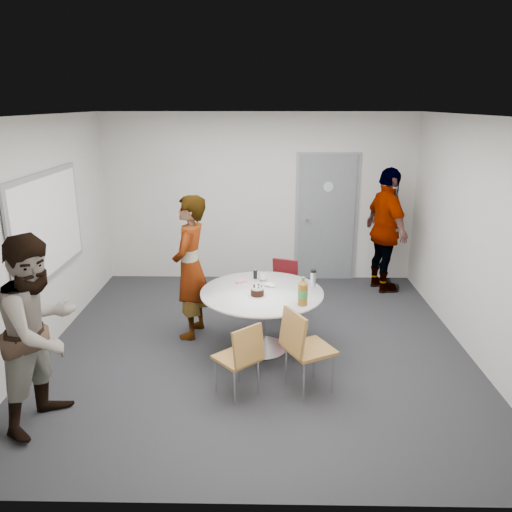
{
  "coord_description": "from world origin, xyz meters",
  "views": [
    {
      "loc": [
        0.09,
        -5.47,
        2.84
      ],
      "look_at": [
        -0.01,
        0.25,
        1.07
      ],
      "focal_mm": 35.0,
      "sensor_mm": 36.0,
      "label": 1
    }
  ],
  "objects_px": {
    "door": "(327,218)",
    "person_main": "(190,267)",
    "person_left": "(40,331)",
    "person_right": "(386,231)",
    "chair_far": "(283,282)",
    "table": "(264,300)",
    "chair_near_left": "(242,354)",
    "chair_near_right": "(302,343)",
    "whiteboard": "(48,225)"
  },
  "relations": [
    {
      "from": "door",
      "to": "person_main",
      "type": "distance_m",
      "value": 2.9
    },
    {
      "from": "person_left",
      "to": "person_right",
      "type": "relative_size",
      "value": 0.93
    },
    {
      "from": "chair_far",
      "to": "table",
      "type": "bearing_deg",
      "value": 94.65
    },
    {
      "from": "door",
      "to": "table",
      "type": "bearing_deg",
      "value": -111.36
    },
    {
      "from": "door",
      "to": "person_right",
      "type": "xyz_separation_m",
      "value": [
        0.85,
        -0.53,
        -0.07
      ]
    },
    {
      "from": "chair_near_left",
      "to": "chair_far",
      "type": "xyz_separation_m",
      "value": [
        0.48,
        2.07,
        -0.01
      ]
    },
    {
      "from": "chair_near_right",
      "to": "person_right",
      "type": "height_order",
      "value": "person_right"
    },
    {
      "from": "chair_near_right",
      "to": "person_left",
      "type": "xyz_separation_m",
      "value": [
        -2.36,
        -0.5,
        0.35
      ]
    },
    {
      "from": "chair_near_left",
      "to": "chair_far",
      "type": "height_order",
      "value": "chair_near_left"
    },
    {
      "from": "chair_near_left",
      "to": "person_left",
      "type": "bearing_deg",
      "value": 150.13
    },
    {
      "from": "door",
      "to": "chair_near_left",
      "type": "relative_size",
      "value": 2.68
    },
    {
      "from": "whiteboard",
      "to": "person_right",
      "type": "height_order",
      "value": "whiteboard"
    },
    {
      "from": "chair_near_left",
      "to": "person_left",
      "type": "relative_size",
      "value": 0.44
    },
    {
      "from": "person_left",
      "to": "person_right",
      "type": "height_order",
      "value": "person_right"
    },
    {
      "from": "chair_near_right",
      "to": "person_main",
      "type": "height_order",
      "value": "person_main"
    },
    {
      "from": "chair_far",
      "to": "person_main",
      "type": "xyz_separation_m",
      "value": [
        -1.17,
        -0.66,
        0.43
      ]
    },
    {
      "from": "table",
      "to": "chair_near_right",
      "type": "distance_m",
      "value": 0.97
    },
    {
      "from": "whiteboard",
      "to": "chair_far",
      "type": "bearing_deg",
      "value": 15.34
    },
    {
      "from": "whiteboard",
      "to": "chair_near_right",
      "type": "relative_size",
      "value": 2.13
    },
    {
      "from": "door",
      "to": "chair_near_right",
      "type": "distance_m",
      "value": 3.56
    },
    {
      "from": "chair_near_left",
      "to": "chair_near_right",
      "type": "distance_m",
      "value": 0.61
    },
    {
      "from": "person_main",
      "to": "person_right",
      "type": "height_order",
      "value": "person_right"
    },
    {
      "from": "person_main",
      "to": "chair_far",
      "type": "bearing_deg",
      "value": 128.8
    },
    {
      "from": "door",
      "to": "chair_near_left",
      "type": "bearing_deg",
      "value": -108.91
    },
    {
      "from": "person_main",
      "to": "person_right",
      "type": "xyz_separation_m",
      "value": [
        2.77,
        1.64,
        0.06
      ]
    },
    {
      "from": "table",
      "to": "chair_far",
      "type": "bearing_deg",
      "value": 76.35
    },
    {
      "from": "table",
      "to": "chair_near_right",
      "type": "bearing_deg",
      "value": -66.78
    },
    {
      "from": "chair_far",
      "to": "person_main",
      "type": "height_order",
      "value": "person_main"
    },
    {
      "from": "chair_near_right",
      "to": "person_main",
      "type": "distance_m",
      "value": 1.87
    },
    {
      "from": "chair_near_right",
      "to": "person_right",
      "type": "xyz_separation_m",
      "value": [
        1.48,
        2.93,
        0.41
      ]
    },
    {
      "from": "chair_near_left",
      "to": "chair_near_right",
      "type": "relative_size",
      "value": 0.88
    },
    {
      "from": "whiteboard",
      "to": "chair_near_right",
      "type": "distance_m",
      "value": 3.29
    },
    {
      "from": "table",
      "to": "chair_near_left",
      "type": "distance_m",
      "value": 1.04
    },
    {
      "from": "door",
      "to": "table",
      "type": "height_order",
      "value": "door"
    },
    {
      "from": "chair_near_left",
      "to": "table",
      "type": "bearing_deg",
      "value": 35.41
    },
    {
      "from": "person_main",
      "to": "door",
      "type": "bearing_deg",
      "value": 147.98
    },
    {
      "from": "table",
      "to": "chair_near_right",
      "type": "xyz_separation_m",
      "value": [
        0.38,
        -0.89,
        -0.1
      ]
    },
    {
      "from": "table",
      "to": "person_right",
      "type": "distance_m",
      "value": 2.78
    },
    {
      "from": "person_main",
      "to": "person_left",
      "type": "distance_m",
      "value": 2.1
    },
    {
      "from": "door",
      "to": "table",
      "type": "relative_size",
      "value": 1.49
    },
    {
      "from": "table",
      "to": "person_main",
      "type": "relative_size",
      "value": 0.8
    },
    {
      "from": "person_left",
      "to": "person_main",
      "type": "bearing_deg",
      "value": -13.67
    },
    {
      "from": "table",
      "to": "chair_near_left",
      "type": "height_order",
      "value": "table"
    },
    {
      "from": "chair_far",
      "to": "person_main",
      "type": "distance_m",
      "value": 1.41
    },
    {
      "from": "whiteboard",
      "to": "chair_far",
      "type": "height_order",
      "value": "whiteboard"
    },
    {
      "from": "table",
      "to": "person_left",
      "type": "xyz_separation_m",
      "value": [
        -1.98,
        -1.39,
        0.25
      ]
    },
    {
      "from": "person_left",
      "to": "person_right",
      "type": "xyz_separation_m",
      "value": [
        3.84,
        3.44,
        0.06
      ]
    },
    {
      "from": "door",
      "to": "chair_far",
      "type": "xyz_separation_m",
      "value": [
        -0.75,
        -1.51,
        -0.56
      ]
    },
    {
      "from": "table",
      "to": "person_right",
      "type": "bearing_deg",
      "value": 47.74
    },
    {
      "from": "chair_near_left",
      "to": "chair_far",
      "type": "bearing_deg",
      "value": 34.71
    }
  ]
}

